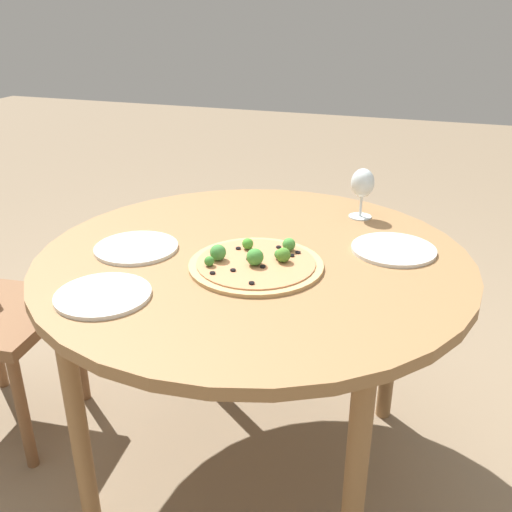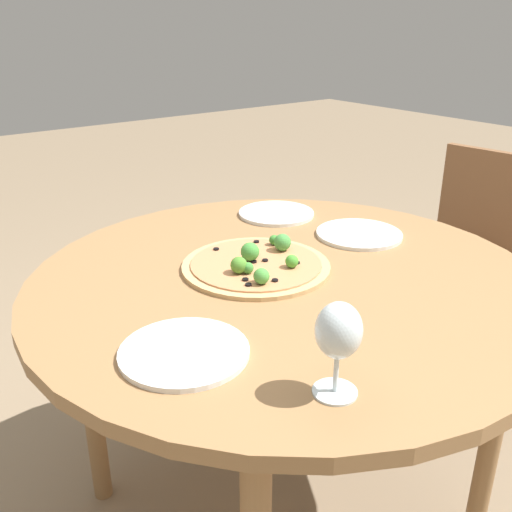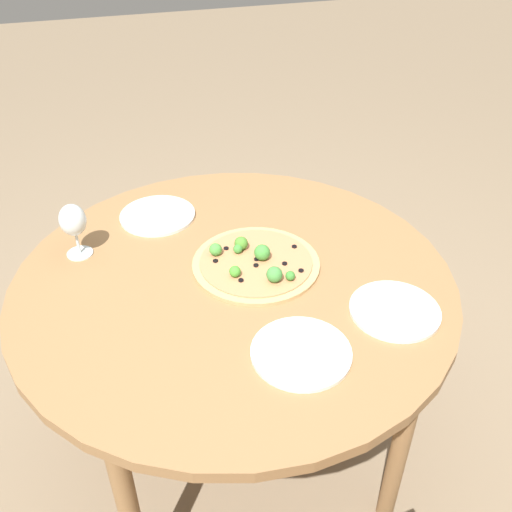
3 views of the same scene
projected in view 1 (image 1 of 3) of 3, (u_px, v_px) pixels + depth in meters
name	position (u px, v px, depth m)	size (l,w,h in m)	color
ground_plane	(254.00, 460.00, 1.81)	(12.00, 12.00, 0.00)	#847056
dining_table	(254.00, 277.00, 1.54)	(1.15, 1.15, 0.72)	olive
pizza	(256.00, 262.00, 1.44)	(0.34, 0.34, 0.06)	tan
wine_glass	(363.00, 185.00, 1.73)	(0.07, 0.07, 0.16)	silver
plate_near	(394.00, 249.00, 1.54)	(0.23, 0.23, 0.01)	silver
plate_far	(103.00, 295.00, 1.30)	(0.22, 0.22, 0.01)	silver
plate_side	(136.00, 248.00, 1.54)	(0.23, 0.23, 0.01)	silver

